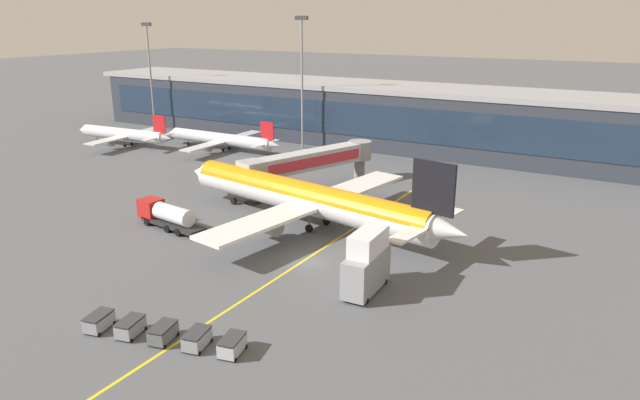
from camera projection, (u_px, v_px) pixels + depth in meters
name	position (u px, v px, depth m)	size (l,w,h in m)	color
ground_plane	(310.00, 262.00, 64.50)	(700.00, 700.00, 0.00)	#515459
apron_lead_in_line	(313.00, 255.00, 66.56)	(0.30, 80.00, 0.01)	yellow
terminal_building	(546.00, 129.00, 107.24)	(215.28, 18.38, 12.73)	#2D333D
main_airliner	(306.00, 198.00, 75.00)	(45.37, 36.27, 11.47)	white
jet_bridge	(313.00, 160.00, 90.51)	(11.62, 24.33, 6.46)	#B2B7BC
fuel_tanker	(167.00, 215.00, 74.75)	(11.04, 3.98, 3.25)	#232326
catering_lift	(367.00, 263.00, 56.85)	(2.73, 6.88, 6.30)	gray
baggage_cart_0	(99.00, 321.00, 50.44)	(2.11, 2.92, 1.48)	gray
baggage_cart_1	(130.00, 327.00, 49.53)	(2.11, 2.92, 1.48)	gray
baggage_cart_2	(163.00, 333.00, 48.61)	(2.11, 2.92, 1.48)	#595B60
baggage_cart_3	(197.00, 339.00, 47.70)	(2.11, 2.92, 1.48)	gray
baggage_cart_4	(232.00, 345.00, 46.78)	(2.11, 2.92, 1.48)	#B2B7BC
commuter_jet_far	(123.00, 134.00, 122.28)	(25.86, 20.49, 7.19)	silver
commuter_jet_near	(221.00, 139.00, 118.66)	(29.06, 23.14, 6.82)	silver
apron_light_mast_0	(150.00, 69.00, 136.56)	(2.80, 0.50, 25.01)	gray
apron_light_mast_2	(302.00, 74.00, 116.33)	(2.80, 0.50, 26.43)	gray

